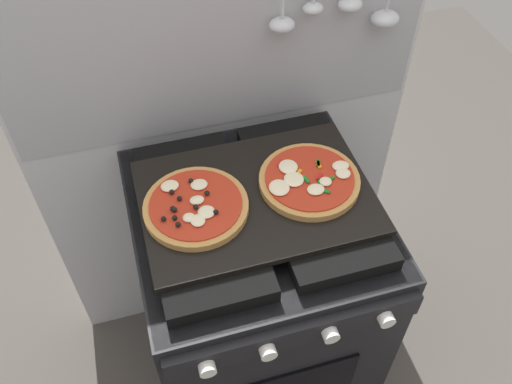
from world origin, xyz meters
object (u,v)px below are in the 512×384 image
Objects in this scene: stove at (256,299)px; pizza_left at (196,206)px; baking_tray at (256,197)px; pizza_right at (309,180)px.

pizza_left is at bearing -178.70° from stove.
baking_tray is (0.00, 0.00, 0.46)m from stove.
pizza_right is at bearing 0.80° from pizza_left.
pizza_right reaches higher than baking_tray.
pizza_left is (-0.14, -0.00, 0.48)m from stove.
baking_tray is 2.25× the size of pizza_left.
stove is 3.75× the size of pizza_right.
stove is at bearing 1.30° from pizza_left.
pizza_left is 1.00× the size of pizza_right.
pizza_left is at bearing -179.20° from pizza_right.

